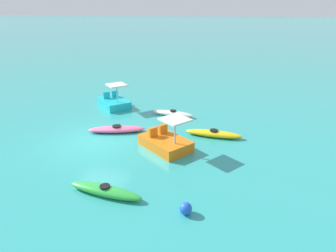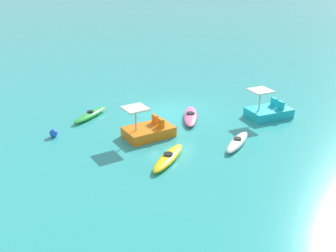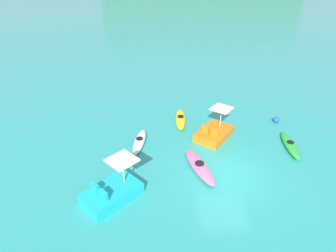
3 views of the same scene
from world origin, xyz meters
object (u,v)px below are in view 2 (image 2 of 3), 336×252
(kayak_white, at_px, (237,142))
(kayak_pink, at_px, (190,116))
(kayak_yellow, at_px, (168,158))
(pedal_boat_orange, at_px, (148,130))
(buoy_blue, at_px, (54,133))
(pedal_boat_cyan, at_px, (268,111))
(kayak_green, at_px, (91,115))

(kayak_white, distance_m, kayak_pink, 3.93)
(kayak_yellow, relative_size, kayak_pink, 0.95)
(kayak_yellow, relative_size, pedal_boat_orange, 1.04)
(kayak_white, relative_size, kayak_pink, 0.87)
(buoy_blue, bearing_deg, kayak_pink, -141.08)
(kayak_yellow, bearing_deg, pedal_boat_cyan, -116.94)
(pedal_boat_orange, bearing_deg, buoy_blue, 20.74)
(kayak_pink, relative_size, pedal_boat_orange, 1.09)
(kayak_pink, relative_size, pedal_boat_cyan, 1.11)
(pedal_boat_orange, xyz_separation_m, pedal_boat_cyan, (-5.34, -4.77, 0.00))
(kayak_white, relative_size, pedal_boat_cyan, 0.96)
(pedal_boat_orange, distance_m, buoy_blue, 4.75)
(kayak_yellow, relative_size, buoy_blue, 7.15)
(kayak_green, distance_m, kayak_yellow, 6.77)
(pedal_boat_cyan, bearing_deg, pedal_boat_orange, 41.80)
(kayak_yellow, distance_m, buoy_blue, 6.30)
(kayak_white, distance_m, kayak_green, 8.48)
(kayak_green, distance_m, pedal_boat_cyan, 10.03)
(pedal_boat_orange, bearing_deg, kayak_white, -172.98)
(kayak_yellow, relative_size, pedal_boat_cyan, 1.05)
(kayak_white, relative_size, kayak_green, 0.92)
(kayak_green, distance_m, kayak_pink, 5.62)
(pedal_boat_cyan, distance_m, buoy_blue, 11.72)
(kayak_white, distance_m, pedal_boat_orange, 4.44)
(pedal_boat_cyan, bearing_deg, kayak_white, 77.56)
(kayak_yellow, distance_m, pedal_boat_cyan, 7.73)
(kayak_green, relative_size, pedal_boat_cyan, 1.04)
(kayak_pink, bearing_deg, kayak_yellow, 95.97)
(kayak_green, xyz_separation_m, kayak_yellow, (-5.88, 3.35, 0.00))
(kayak_white, bearing_deg, kayak_pink, -38.00)
(kayak_green, relative_size, kayak_yellow, 0.99)
(kayak_yellow, xyz_separation_m, buoy_blue, (6.28, -0.43, 0.04))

